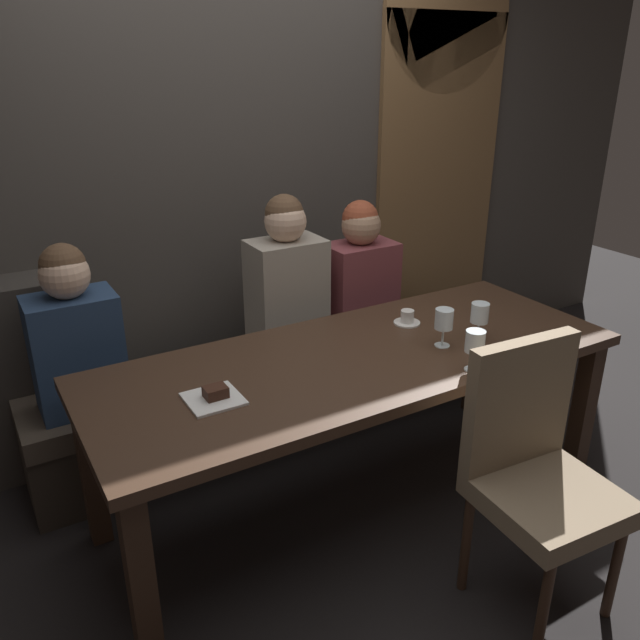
% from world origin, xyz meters
% --- Properties ---
extents(ground, '(9.00, 9.00, 0.00)m').
position_xyz_m(ground, '(0.00, 0.00, 0.00)').
color(ground, black).
extents(back_wall_tiled, '(6.00, 0.12, 3.00)m').
position_xyz_m(back_wall_tiled, '(0.00, 1.22, 1.50)').
color(back_wall_tiled, '#423D38').
rests_on(back_wall_tiled, ground).
extents(arched_door, '(0.90, 0.05, 2.55)m').
position_xyz_m(arched_door, '(1.35, 1.15, 1.36)').
color(arched_door, brown).
rests_on(arched_door, ground).
extents(dining_table, '(2.20, 0.84, 0.74)m').
position_xyz_m(dining_table, '(0.00, 0.00, 0.65)').
color(dining_table, '#342217').
rests_on(dining_table, ground).
extents(banquette_bench, '(2.50, 0.44, 0.45)m').
position_xyz_m(banquette_bench, '(0.00, 0.70, 0.23)').
color(banquette_bench, '#312A23').
rests_on(banquette_bench, ground).
extents(chair_near_side, '(0.47, 0.47, 0.98)m').
position_xyz_m(chair_near_side, '(0.27, -0.72, 0.56)').
color(chair_near_side, '#3D281C').
rests_on(chair_near_side, ground).
extents(diner_redhead, '(0.36, 0.24, 0.73)m').
position_xyz_m(diner_redhead, '(-0.97, 0.68, 0.79)').
color(diner_redhead, navy).
rests_on(diner_redhead, banquette_bench).
extents(diner_bearded, '(0.36, 0.24, 0.82)m').
position_xyz_m(diner_bearded, '(0.04, 0.68, 0.84)').
color(diner_bearded, '#9E9384').
rests_on(diner_bearded, banquette_bench).
extents(diner_far_end, '(0.36, 0.24, 0.75)m').
position_xyz_m(diner_far_end, '(0.46, 0.67, 0.80)').
color(diner_far_end, brown).
rests_on(diner_far_end, banquette_bench).
extents(wine_glass_far_right, '(0.08, 0.08, 0.16)m').
position_xyz_m(wine_glass_far_right, '(0.31, -0.34, 0.85)').
color(wine_glass_far_right, silver).
rests_on(wine_glass_far_right, dining_table).
extents(wine_glass_far_left, '(0.08, 0.08, 0.16)m').
position_xyz_m(wine_glass_far_left, '(0.35, -0.11, 0.86)').
color(wine_glass_far_left, silver).
rests_on(wine_glass_far_left, dining_table).
extents(wine_glass_near_right, '(0.08, 0.08, 0.16)m').
position_xyz_m(wine_glass_near_right, '(0.53, -0.13, 0.85)').
color(wine_glass_near_right, silver).
rests_on(wine_glass_near_right, dining_table).
extents(espresso_cup, '(0.12, 0.12, 0.06)m').
position_xyz_m(espresso_cup, '(0.38, 0.16, 0.77)').
color(espresso_cup, white).
rests_on(espresso_cup, dining_table).
extents(dessert_plate, '(0.19, 0.19, 0.05)m').
position_xyz_m(dessert_plate, '(-0.64, -0.05, 0.75)').
color(dessert_plate, white).
rests_on(dessert_plate, dining_table).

